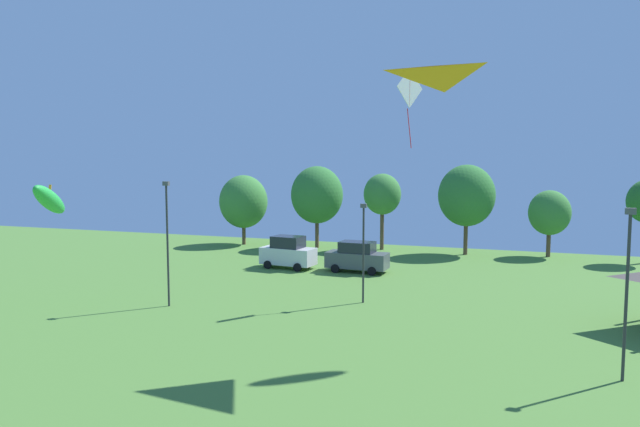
# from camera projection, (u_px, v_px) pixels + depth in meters

# --- Properties ---
(kite_flying_1) EXTENTS (1.16, 2.09, 4.76)m
(kite_flying_1) POSITION_uv_depth(u_px,v_px,m) (410.00, 90.00, 33.87)
(kite_flying_1) COLOR white
(kite_flying_2) EXTENTS (3.31, 2.36, 0.87)m
(kite_flying_2) POSITION_uv_depth(u_px,v_px,m) (444.00, 117.00, 25.20)
(kite_flying_2) COLOR orange
(kite_flying_10) EXTENTS (2.91, 4.58, 2.59)m
(kite_flying_10) POSITION_uv_depth(u_px,v_px,m) (50.00, 200.00, 33.20)
(kite_flying_10) COLOR green
(parked_car_leftmost) EXTENTS (4.38, 2.38, 2.52)m
(parked_car_leftmost) POSITION_uv_depth(u_px,v_px,m) (288.00, 252.00, 44.27)
(parked_car_leftmost) COLOR silver
(parked_car_leftmost) RESTS_ON ground
(parked_car_second_from_left) EXTENTS (4.67, 2.20, 2.30)m
(parked_car_second_from_left) POSITION_uv_depth(u_px,v_px,m) (357.00, 257.00, 42.73)
(parked_car_second_from_left) COLOR #4C5156
(parked_car_second_from_left) RESTS_ON ground
(light_post_0) EXTENTS (0.36, 0.20, 6.57)m
(light_post_0) POSITION_uv_depth(u_px,v_px,m) (627.00, 285.00, 21.23)
(light_post_0) COLOR #2D2D33
(light_post_0) RESTS_ON ground
(light_post_2) EXTENTS (0.36, 0.20, 5.84)m
(light_post_2) POSITION_uv_depth(u_px,v_px,m) (363.00, 247.00, 33.23)
(light_post_2) COLOR #2D2D33
(light_post_2) RESTS_ON ground
(light_post_3) EXTENTS (0.36, 0.20, 7.16)m
(light_post_3) POSITION_uv_depth(u_px,v_px,m) (167.00, 237.00, 32.38)
(light_post_3) COLOR #2D2D33
(light_post_3) RESTS_ON ground
(treeline_tree_0) EXTENTS (4.79, 4.79, 6.93)m
(treeline_tree_0) POSITION_uv_depth(u_px,v_px,m) (243.00, 202.00, 56.71)
(treeline_tree_0) COLOR brown
(treeline_tree_0) RESTS_ON ground
(treeline_tree_1) EXTENTS (4.98, 4.98, 7.85)m
(treeline_tree_1) POSITION_uv_depth(u_px,v_px,m) (317.00, 195.00, 54.43)
(treeline_tree_1) COLOR brown
(treeline_tree_1) RESTS_ON ground
(treeline_tree_2) EXTENTS (3.49, 3.49, 7.16)m
(treeline_tree_2) POSITION_uv_depth(u_px,v_px,m) (382.00, 195.00, 53.23)
(treeline_tree_2) COLOR brown
(treeline_tree_2) RESTS_ON ground
(treeline_tree_3) EXTENTS (4.97, 4.97, 8.01)m
(treeline_tree_3) POSITION_uv_depth(u_px,v_px,m) (467.00, 196.00, 50.38)
(treeline_tree_3) COLOR brown
(treeline_tree_3) RESTS_ON ground
(treeline_tree_4) EXTENTS (3.54, 3.54, 5.81)m
(treeline_tree_4) POSITION_uv_depth(u_px,v_px,m) (550.00, 213.00, 49.32)
(treeline_tree_4) COLOR brown
(treeline_tree_4) RESTS_ON ground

